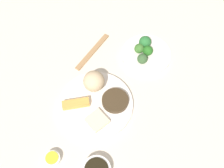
{
  "coord_description": "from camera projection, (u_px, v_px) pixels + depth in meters",
  "views": [
    {
      "loc": [
        0.07,
        0.48,
        0.99
      ],
      "look_at": [
        -0.08,
        -0.05,
        0.06
      ],
      "focal_mm": 46.45,
      "sensor_mm": 36.0,
      "label": 1
    }
  ],
  "objects": [
    {
      "name": "broccoli_floret_3",
      "position": [
        139.0,
        49.0,
        1.17
      ],
      "size": [
        0.04,
        0.04,
        0.04
      ],
      "primitive_type": "sphere",
      "color": "#3B6D2C",
      "rests_on": "broccoli_plate"
    },
    {
      "name": "broccoli_floret_2",
      "position": [
        142.0,
        59.0,
        1.15
      ],
      "size": [
        0.04,
        0.04,
        0.04
      ],
      "primitive_type": "sphere",
      "color": "#365830",
      "rests_on": "broccoli_plate"
    },
    {
      "name": "tabletop",
      "position": [
        96.0,
        106.0,
        1.09
      ],
      "size": [
        2.2,
        2.2,
        0.02
      ],
      "primitive_type": "cube",
      "color": "beige",
      "rests_on": "ground"
    },
    {
      "name": "sauce_ramekin_hot_mustard_liquid",
      "position": [
        52.0,
        158.0,
        0.95
      ],
      "size": [
        0.04,
        0.04,
        0.0
      ],
      "primitive_type": "cylinder",
      "color": "yellow",
      "rests_on": "sauce_ramekin_hot_mustard"
    },
    {
      "name": "spring_roll",
      "position": [
        76.0,
        104.0,
        1.05
      ],
      "size": [
        0.1,
        0.04,
        0.02
      ],
      "primitive_type": "cube",
      "rotation": [
        0.0,
        0.0,
        3.05
      ],
      "color": "gold",
      "rests_on": "main_plate"
    },
    {
      "name": "chopsticks_pair",
      "position": [
        92.0,
        52.0,
        1.2
      ],
      "size": [
        0.17,
        0.15,
        0.01
      ],
      "primitive_type": "cube",
      "rotation": [
        0.0,
        0.0,
        0.71
      ],
      "color": "#A67A4E",
      "rests_on": "tabletop"
    },
    {
      "name": "sauce_ramekin_hot_mustard",
      "position": [
        52.0,
        159.0,
        0.97
      ],
      "size": [
        0.05,
        0.05,
        0.02
      ],
      "primitive_type": "cylinder",
      "color": "white",
      "rests_on": "tabletop"
    },
    {
      "name": "main_plate",
      "position": [
        96.0,
        104.0,
        1.07
      ],
      "size": [
        0.28,
        0.28,
        0.02
      ],
      "primitive_type": "cylinder",
      "color": "white",
      "rests_on": "tabletop"
    },
    {
      "name": "broccoli_floret_0",
      "position": [
        148.0,
        51.0,
        1.17
      ],
      "size": [
        0.04,
        0.04,
        0.04
      ],
      "primitive_type": "sphere",
      "color": "#25641E",
      "rests_on": "broccoli_plate"
    },
    {
      "name": "broccoli_floret_1",
      "position": [
        145.0,
        42.0,
        1.18
      ],
      "size": [
        0.05,
        0.05,
        0.05
      ],
      "primitive_type": "sphere",
      "color": "#296C31",
      "rests_on": "broccoli_plate"
    },
    {
      "name": "broccoli_plate",
      "position": [
        146.0,
        54.0,
        1.19
      ],
      "size": [
        0.2,
        0.2,
        0.01
      ],
      "primitive_type": "cylinder",
      "color": "white",
      "rests_on": "tabletop"
    },
    {
      "name": "rice_scoop",
      "position": [
        94.0,
        81.0,
        1.07
      ],
      "size": [
        0.08,
        0.08,
        0.08
      ],
      "primitive_type": "sphere",
      "color": "tan",
      "rests_on": "main_plate"
    },
    {
      "name": "stir_fry_heap",
      "position": [
        115.0,
        101.0,
        1.06
      ],
      "size": [
        0.1,
        0.1,
        0.02
      ],
      "primitive_type": "cylinder",
      "color": "#3D2E1C",
      "rests_on": "main_plate"
    },
    {
      "name": "crab_rangoon_wonton",
      "position": [
        97.0,
        121.0,
        1.02
      ],
      "size": [
        0.09,
        0.09,
        0.01
      ],
      "primitive_type": "cube",
      "rotation": [
        0.0,
        0.0,
        0.44
      ],
      "color": "beige",
      "rests_on": "main_plate"
    }
  ]
}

